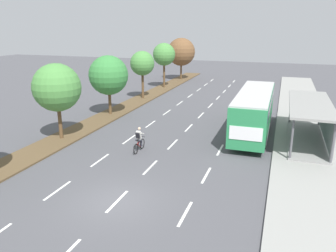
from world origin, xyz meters
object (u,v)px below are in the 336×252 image
at_px(bus_shelter, 313,118).
at_px(bus, 254,108).
at_px(cyclist, 139,140).
at_px(median_tree_fifth, 164,55).
at_px(median_tree_farthest, 181,52).
at_px(median_tree_third, 109,75).
at_px(median_tree_second, 57,88).
at_px(median_tree_fourth, 142,64).

distance_m(bus_shelter, bus, 4.40).
distance_m(bus, cyclist, 9.85).
relative_size(median_tree_fifth, median_tree_farthest, 0.93).
xyz_separation_m(bus, median_tree_third, (-13.65, 1.40, 1.78)).
distance_m(median_tree_fifth, median_tree_farthest, 7.81).
distance_m(median_tree_second, median_tree_third, 7.81).
bearing_deg(median_tree_second, bus, 25.20).
height_order(cyclist, median_tree_third, median_tree_third).
relative_size(bus_shelter, median_tree_farthest, 1.49).
height_order(median_tree_third, median_tree_farthest, median_tree_farthest).
distance_m(median_tree_second, median_tree_fifth, 23.43).
distance_m(median_tree_fourth, median_tree_farthest, 15.61).
bearing_deg(median_tree_second, median_tree_fourth, 89.65).
relative_size(median_tree_third, median_tree_fourth, 1.02).
distance_m(median_tree_third, median_tree_fifth, 15.63).
relative_size(bus_shelter, median_tree_fifth, 1.60).
xyz_separation_m(median_tree_second, median_tree_third, (-0.02, 7.81, -0.15)).
height_order(bus_shelter, cyclist, bus_shelter).
bearing_deg(cyclist, median_tree_fourth, 112.19).
relative_size(median_tree_fourth, median_tree_fifth, 0.91).
xyz_separation_m(median_tree_third, median_tree_farthest, (0.08, 23.42, 0.54)).
xyz_separation_m(bus, median_tree_fourth, (-13.53, 9.20, 2.10)).
bearing_deg(median_tree_fourth, median_tree_second, -90.35).
xyz_separation_m(bus_shelter, cyclist, (-11.28, -5.80, -1.08)).
bearing_deg(cyclist, median_tree_fifth, 105.61).
relative_size(median_tree_fourth, median_tree_farthest, 0.85).
xyz_separation_m(cyclist, median_tree_third, (-6.65, 8.20, 3.05)).
height_order(cyclist, median_tree_fourth, median_tree_fourth).
distance_m(median_tree_third, median_tree_farthest, 23.43).
xyz_separation_m(cyclist, median_tree_fifth, (-6.65, 23.81, 3.79)).
height_order(bus, median_tree_fifth, median_tree_fifth).
bearing_deg(median_tree_fourth, cyclist, -67.81).
relative_size(median_tree_second, median_tree_third, 1.01).
distance_m(cyclist, median_tree_second, 7.37).
bearing_deg(cyclist, median_tree_farthest, 101.73).
relative_size(bus, cyclist, 6.20).
bearing_deg(median_tree_fifth, median_tree_fourth, -89.09).
relative_size(bus_shelter, bus, 0.85).
xyz_separation_m(cyclist, median_tree_farthest, (-6.57, 31.62, 3.59)).
xyz_separation_m(median_tree_fourth, median_tree_fifth, (-0.12, 7.81, 0.41)).
distance_m(bus_shelter, median_tree_fourth, 20.65).
distance_m(bus, median_tree_fourth, 16.50).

